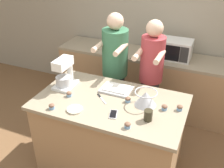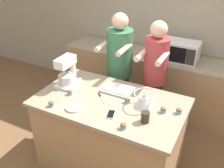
{
  "view_description": "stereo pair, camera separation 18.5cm",
  "coord_description": "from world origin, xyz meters",
  "px_view_note": "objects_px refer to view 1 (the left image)",
  "views": [
    {
      "loc": [
        0.93,
        -2.14,
        2.47
      ],
      "look_at": [
        0.0,
        0.05,
        1.12
      ],
      "focal_mm": 42.0,
      "sensor_mm": 36.0,
      "label": 1
    },
    {
      "loc": [
        1.1,
        -2.06,
        2.47
      ],
      "look_at": [
        0.0,
        0.05,
        1.12
      ],
      "focal_mm": 42.0,
      "sensor_mm": 36.0,
      "label": 2
    }
  ],
  "objects_px": {
    "microwave_oven": "(172,49)",
    "cupcake_0": "(128,99)",
    "stand_mixer": "(64,74)",
    "baking_tray": "(116,89)",
    "cupcake_2": "(69,94)",
    "cell_phone": "(113,114)",
    "person_right": "(150,79)",
    "drinking_glass": "(148,115)",
    "cupcake_4": "(164,107)",
    "person_left": "(115,72)",
    "mixing_bowl": "(146,98)",
    "knife": "(101,98)",
    "cupcake_5": "(52,106)",
    "cupcake_3": "(128,125)",
    "cupcake_1": "(180,108)",
    "small_plate": "(75,109)"
  },
  "relations": [
    {
      "from": "mixing_bowl",
      "to": "cupcake_5",
      "type": "relative_size",
      "value": 3.99
    },
    {
      "from": "mixing_bowl",
      "to": "cupcake_5",
      "type": "xyz_separation_m",
      "value": [
        -0.85,
        -0.44,
        -0.05
      ]
    },
    {
      "from": "person_left",
      "to": "stand_mixer",
      "type": "distance_m",
      "value": 0.78
    },
    {
      "from": "drinking_glass",
      "to": "small_plate",
      "type": "bearing_deg",
      "value": -169.67
    },
    {
      "from": "stand_mixer",
      "to": "cupcake_3",
      "type": "distance_m",
      "value": 1.03
    },
    {
      "from": "baking_tray",
      "to": "cupcake_0",
      "type": "distance_m",
      "value": 0.27
    },
    {
      "from": "person_left",
      "to": "mixing_bowl",
      "type": "xyz_separation_m",
      "value": [
        0.62,
        -0.68,
        0.14
      ]
    },
    {
      "from": "person_right",
      "to": "cell_phone",
      "type": "distance_m",
      "value": 0.97
    },
    {
      "from": "microwave_oven",
      "to": "cupcake_3",
      "type": "relative_size",
      "value": 9.48
    },
    {
      "from": "cell_phone",
      "to": "drinking_glass",
      "type": "height_order",
      "value": "drinking_glass"
    },
    {
      "from": "cupcake_2",
      "to": "cupcake_4",
      "type": "xyz_separation_m",
      "value": [
        1.02,
        0.15,
        0.0
      ]
    },
    {
      "from": "person_left",
      "to": "cupcake_4",
      "type": "relative_size",
      "value": 28.31
    },
    {
      "from": "stand_mixer",
      "to": "cell_phone",
      "type": "height_order",
      "value": "stand_mixer"
    },
    {
      "from": "microwave_oven",
      "to": "cupcake_5",
      "type": "height_order",
      "value": "microwave_oven"
    },
    {
      "from": "person_right",
      "to": "stand_mixer",
      "type": "bearing_deg",
      "value": -141.35
    },
    {
      "from": "cupcake_5",
      "to": "cupcake_0",
      "type": "bearing_deg",
      "value": 32.3
    },
    {
      "from": "mixing_bowl",
      "to": "cell_phone",
      "type": "bearing_deg",
      "value": -129.33
    },
    {
      "from": "microwave_oven",
      "to": "cupcake_5",
      "type": "bearing_deg",
      "value": -114.68
    },
    {
      "from": "person_left",
      "to": "cell_phone",
      "type": "xyz_separation_m",
      "value": [
        0.38,
        -0.97,
        0.06
      ]
    },
    {
      "from": "cupcake_3",
      "to": "cupcake_5",
      "type": "height_order",
      "value": "same"
    },
    {
      "from": "cupcake_2",
      "to": "cupcake_5",
      "type": "height_order",
      "value": "same"
    },
    {
      "from": "person_left",
      "to": "drinking_glass",
      "type": "bearing_deg",
      "value": -51.87
    },
    {
      "from": "small_plate",
      "to": "knife",
      "type": "xyz_separation_m",
      "value": [
        0.15,
        0.3,
        -0.01
      ]
    },
    {
      "from": "cupcake_1",
      "to": "cupcake_2",
      "type": "xyz_separation_m",
      "value": [
        -1.16,
        -0.21,
        0.0
      ]
    },
    {
      "from": "stand_mixer",
      "to": "microwave_oven",
      "type": "distance_m",
      "value": 1.66
    },
    {
      "from": "cell_phone",
      "to": "small_plate",
      "type": "relative_size",
      "value": 0.95
    },
    {
      "from": "microwave_oven",
      "to": "cupcake_0",
      "type": "xyz_separation_m",
      "value": [
        -0.16,
        -1.39,
        -0.08
      ]
    },
    {
      "from": "mixing_bowl",
      "to": "cupcake_1",
      "type": "xyz_separation_m",
      "value": [
        0.35,
        0.04,
        -0.05
      ]
    },
    {
      "from": "cupcake_1",
      "to": "cupcake_3",
      "type": "xyz_separation_m",
      "value": [
        -0.39,
        -0.46,
        0.0
      ]
    },
    {
      "from": "person_left",
      "to": "small_plate",
      "type": "height_order",
      "value": "person_left"
    },
    {
      "from": "stand_mixer",
      "to": "baking_tray",
      "type": "relative_size",
      "value": 1.03
    },
    {
      "from": "cupcake_3",
      "to": "cupcake_4",
      "type": "relative_size",
      "value": 1.0
    },
    {
      "from": "drinking_glass",
      "to": "cupcake_5",
      "type": "bearing_deg",
      "value": -168.0
    },
    {
      "from": "drinking_glass",
      "to": "cupcake_4",
      "type": "bearing_deg",
      "value": 65.09
    },
    {
      "from": "cupcake_0",
      "to": "stand_mixer",
      "type": "bearing_deg",
      "value": 178.09
    },
    {
      "from": "drinking_glass",
      "to": "stand_mixer",
      "type": "bearing_deg",
      "value": 167.03
    },
    {
      "from": "person_left",
      "to": "cupcake_0",
      "type": "bearing_deg",
      "value": -57.94
    },
    {
      "from": "cupcake_1",
      "to": "cupcake_3",
      "type": "distance_m",
      "value": 0.6
    },
    {
      "from": "person_left",
      "to": "knife",
      "type": "relative_size",
      "value": 9.57
    },
    {
      "from": "person_left",
      "to": "knife",
      "type": "height_order",
      "value": "person_left"
    },
    {
      "from": "cupcake_2",
      "to": "stand_mixer",
      "type": "bearing_deg",
      "value": 131.59
    },
    {
      "from": "mixing_bowl",
      "to": "small_plate",
      "type": "bearing_deg",
      "value": -149.22
    },
    {
      "from": "person_right",
      "to": "cupcake_3",
      "type": "height_order",
      "value": "person_right"
    },
    {
      "from": "drinking_glass",
      "to": "small_plate",
      "type": "relative_size",
      "value": 0.67
    },
    {
      "from": "drinking_glass",
      "to": "cupcake_4",
      "type": "distance_m",
      "value": 0.25
    },
    {
      "from": "cell_phone",
      "to": "cupcake_0",
      "type": "bearing_deg",
      "value": 78.75
    },
    {
      "from": "cell_phone",
      "to": "drinking_glass",
      "type": "relative_size",
      "value": 1.43
    },
    {
      "from": "person_right",
      "to": "cupcake_3",
      "type": "relative_size",
      "value": 27.81
    },
    {
      "from": "person_right",
      "to": "stand_mixer",
      "type": "height_order",
      "value": "person_right"
    },
    {
      "from": "person_left",
      "to": "drinking_glass",
      "type": "relative_size",
      "value": 15.19
    }
  ]
}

